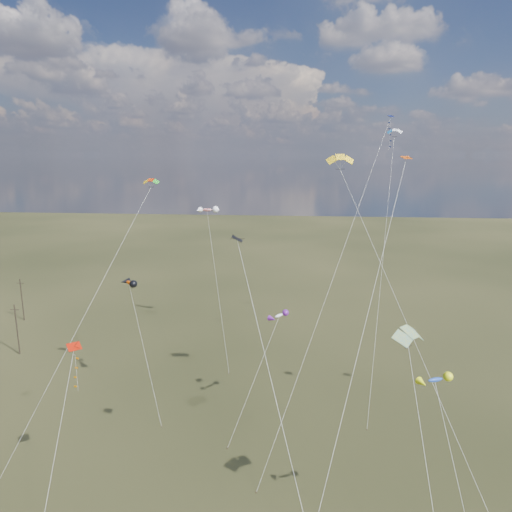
{
  "coord_description": "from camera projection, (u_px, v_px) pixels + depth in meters",
  "views": [
    {
      "loc": [
        4.85,
        -31.88,
        30.07
      ],
      "look_at": [
        0.0,
        18.0,
        19.0
      ],
      "focal_mm": 32.0,
      "sensor_mm": 36.0,
      "label": 1
    }
  ],
  "objects": [
    {
      "name": "parafoil_striped",
      "position": [
        410.0,
        333.0,
        31.44
      ],
      "size": [
        2.89,
        14.38,
        18.84
      ],
      "color": "#E3BF07",
      "rests_on": "ground"
    },
    {
      "name": "parafoil_tricolor",
      "position": [
        149.0,
        183.0,
        50.88
      ],
      "size": [
        11.87,
        16.55,
        27.84
      ],
      "color": "#E3AE0D",
      "rests_on": "ground"
    },
    {
      "name": "diamond_red_low",
      "position": [
        74.0,
        375.0,
        38.57
      ],
      "size": [
        1.49,
        9.5,
        14.51
      ],
      "color": "#B21505",
      "rests_on": "ground"
    },
    {
      "name": "novelty_blue_yellow",
      "position": [
        436.0,
        381.0,
        32.41
      ],
      "size": [
        3.97,
        9.1,
        14.86
      ],
      "color": "#2048B5",
      "rests_on": "ground"
    },
    {
      "name": "novelty_white_purple",
      "position": [
        279.0,
        316.0,
        50.99
      ],
      "size": [
        6.11,
        7.82,
        12.95
      ],
      "color": "white",
      "rests_on": "ground"
    },
    {
      "name": "utility_pole_far",
      "position": [
        22.0,
        299.0,
        84.16
      ],
      "size": [
        1.4,
        0.2,
        8.0
      ],
      "color": "black",
      "rests_on": "ground"
    },
    {
      "name": "novelty_orange_black",
      "position": [
        129.0,
        283.0,
        55.89
      ],
      "size": [
        7.01,
        8.56,
        15.36
      ],
      "color": "#DB4500",
      "rests_on": "ground"
    },
    {
      "name": "diamond_black_mid",
      "position": [
        262.0,
        341.0,
        32.78
      ],
      "size": [
        9.27,
        18.82,
        23.78
      ],
      "color": "black",
      "rests_on": "ground"
    },
    {
      "name": "utility_pole_near",
      "position": [
        17.0,
        329.0,
        69.8
      ],
      "size": [
        1.4,
        0.2,
        8.0
      ],
      "color": "black",
      "rests_on": "ground"
    },
    {
      "name": "novelty_redwhite_stripe",
      "position": [
        207.0,
        210.0,
        76.16
      ],
      "size": [
        7.87,
        17.44,
        21.82
      ],
      "color": "red",
      "rests_on": "ground"
    },
    {
      "name": "parafoil_yellow",
      "position": [
        341.0,
        158.0,
        46.99
      ],
      "size": [
        13.74,
        20.18,
        30.62
      ],
      "color": "yellow",
      "rests_on": "ground"
    },
    {
      "name": "diamond_navy_tall",
      "position": [
        380.0,
        157.0,
        56.74
      ],
      "size": [
        15.21,
        26.57,
        35.11
      ],
      "color": "#0E164C",
      "rests_on": "ground"
    },
    {
      "name": "parafoil_blue_white",
      "position": [
        395.0,
        132.0,
        68.82
      ],
      "size": [
        7.3,
        27.43,
        34.39
      ],
      "color": "#1B7AC8",
      "rests_on": "ground"
    },
    {
      "name": "diamond_orange_center",
      "position": [
        372.0,
        296.0,
        34.21
      ],
      "size": [
        10.78,
        22.97,
        30.04
      ],
      "color": "#BF440B",
      "rests_on": "ground"
    }
  ]
}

